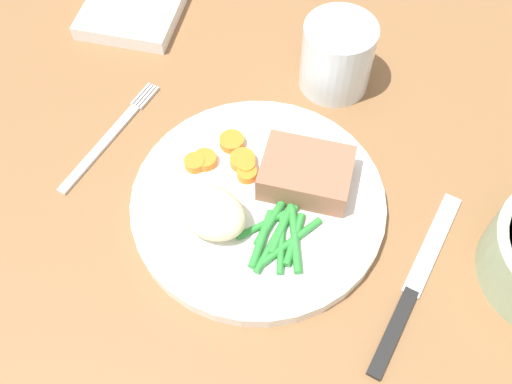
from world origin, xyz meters
TOP-DOWN VIEW (x-y plane):
  - dining_table at (0.00, 0.00)cm, footprint 120.00×90.00cm
  - dinner_plate at (-0.24, 1.25)cm, footprint 25.13×25.13cm
  - meat_portion at (3.15, 5.21)cm, footprint 10.08×8.56cm
  - mashed_potatoes at (-2.51, -3.28)cm, footprint 7.06×5.25cm
  - carrot_slices at (-4.80, 3.53)cm, footprint 7.30×6.53cm
  - green_beans at (3.79, -1.18)cm, footprint 7.29×9.86cm
  - fork at (-18.25, 0.99)cm, footprint 1.44×16.60cm
  - knife at (16.75, 0.96)cm, footprint 1.70×20.50cm
  - water_glass at (-0.65, 20.16)cm, footprint 7.95×7.95cm
  - napkin at (-27.67, 19.07)cm, footprint 14.97×16.44cm

SIDE VIEW (x-z plane):
  - dining_table at x=0.00cm, z-range 0.00..2.00cm
  - knife at x=16.75cm, z-range 1.88..2.52cm
  - fork at x=-18.25cm, z-range 2.00..2.40cm
  - dinner_plate at x=-0.24cm, z-range 2.00..3.60cm
  - napkin at x=-27.67cm, z-range 2.00..3.82cm
  - green_beans at x=3.79cm, z-range 3.56..4.39cm
  - carrot_slices at x=-4.80cm, z-range 3.53..4.69cm
  - meat_portion at x=3.15cm, z-range 3.60..6.81cm
  - water_glass at x=-0.65cm, z-range 1.42..9.59cm
  - mashed_potatoes at x=-2.51cm, z-range 3.60..7.53cm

